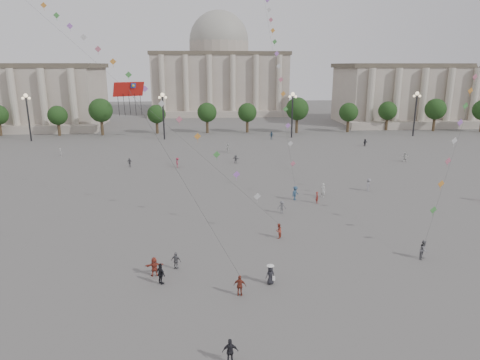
{
  "coord_description": "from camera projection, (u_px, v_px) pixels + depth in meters",
  "views": [
    {
      "loc": [
        -5.36,
        -29.7,
        16.67
      ],
      "look_at": [
        -2.0,
        12.0,
        5.42
      ],
      "focal_mm": 32.0,
      "sensor_mm": 36.0,
      "label": 1
    }
  ],
  "objects": [
    {
      "name": "person_crowd_16",
      "position": [
        129.0,
        162.0,
        72.35
      ],
      "size": [
        0.96,
        0.57,
        1.54
      ],
      "primitive_type": "imported",
      "rotation": [
        0.0,
        0.0,
        6.05
      ],
      "color": "#57565B",
      "rests_on": "ground"
    },
    {
      "name": "lamp_post_mid_east",
      "position": [
        292.0,
        106.0,
        99.97
      ],
      "size": [
        2.0,
        0.9,
        10.65
      ],
      "color": "#262628",
      "rests_on": "ground"
    },
    {
      "name": "person_crowd_4",
      "position": [
        228.0,
        148.0,
        84.34
      ],
      "size": [
        1.23,
        1.72,
        1.79
      ],
      "primitive_type": "imported",
      "rotation": [
        0.0,
        0.0,
        4.24
      ],
      "color": "silver",
      "rests_on": "ground"
    },
    {
      "name": "kite_flyer_2",
      "position": [
        424.0,
        250.0,
        37.85
      ],
      "size": [
        1.06,
        1.06,
        1.74
      ],
      "primitive_type": "imported",
      "rotation": [
        0.0,
        0.0,
        0.79
      ],
      "color": "slate",
      "rests_on": "ground"
    },
    {
      "name": "tourist_1",
      "position": [
        161.0,
        274.0,
        33.46
      ],
      "size": [
        0.98,
        1.05,
        1.73
      ],
      "primitive_type": "imported",
      "rotation": [
        0.0,
        0.0,
        2.28
      ],
      "color": "black",
      "rests_on": "ground"
    },
    {
      "name": "dragon_kite",
      "position": [
        130.0,
        100.0,
        30.69
      ],
      "size": [
        4.96,
        2.34,
        15.79
      ],
      "color": "#B11812",
      "rests_on": "ground"
    },
    {
      "name": "tourist_0",
      "position": [
        240.0,
        286.0,
        31.78
      ],
      "size": [
        1.03,
        0.64,
        1.64
      ],
      "primitive_type": "imported",
      "rotation": [
        0.0,
        0.0,
        2.88
      ],
      "color": "maroon",
      "rests_on": "ground"
    },
    {
      "name": "person_crowd_7",
      "position": [
        405.0,
        157.0,
        76.16
      ],
      "size": [
        1.63,
        0.6,
        1.73
      ],
      "primitive_type": "imported",
      "rotation": [
        0.0,
        0.0,
        3.08
      ],
      "color": "silver",
      "rests_on": "ground"
    },
    {
      "name": "tourist_2",
      "position": [
        154.0,
        267.0,
        34.81
      ],
      "size": [
        1.55,
        0.67,
        1.61
      ],
      "primitive_type": "imported",
      "rotation": [
        0.0,
        0.0,
        3.27
      ],
      "color": "#9F3B2B",
      "rests_on": "ground"
    },
    {
      "name": "person_crowd_19",
      "position": [
        369.0,
        185.0,
        58.4
      ],
      "size": [
        1.21,
        1.29,
        1.75
      ],
      "primitive_type": "imported",
      "rotation": [
        0.0,
        0.0,
        0.9
      ],
      "color": "slate",
      "rests_on": "ground"
    },
    {
      "name": "tourist_3",
      "position": [
        176.0,
        261.0,
        35.97
      ],
      "size": [
        0.95,
        0.69,
        1.5
      ],
      "primitive_type": "imported",
      "rotation": [
        0.0,
        0.0,
        2.73
      ],
      "color": "#5A5A5E",
      "rests_on": "ground"
    },
    {
      "name": "lamp_post_mid_west",
      "position": [
        163.0,
        107.0,
        97.64
      ],
      "size": [
        2.0,
        0.9,
        10.65
      ],
      "color": "#262628",
      "rests_on": "ground"
    },
    {
      "name": "lamp_post_far_west",
      "position": [
        27.0,
        108.0,
        95.32
      ],
      "size": [
        2.0,
        0.9,
        10.65
      ],
      "color": "#262628",
      "rests_on": "ground"
    },
    {
      "name": "person_crowd_18",
      "position": [
        317.0,
        197.0,
        53.26
      ],
      "size": [
        0.39,
        0.56,
        1.48
      ],
      "primitive_type": "imported",
      "rotation": [
        0.0,
        0.0,
        1.64
      ],
      "color": "maroon",
      "rests_on": "ground"
    },
    {
      "name": "kite_train_mid",
      "position": [
        266.0,
        1.0,
        70.62
      ],
      "size": [
        2.16,
        44.62,
        65.11
      ],
      "color": "#3F3F3F",
      "rests_on": "ground"
    },
    {
      "name": "kite_flyer_0",
      "position": [
        279.0,
        231.0,
        42.46
      ],
      "size": [
        0.87,
        0.93,
        1.52
      ],
      "primitive_type": "imported",
      "rotation": [
        0.0,
        0.0,
        4.17
      ],
      "color": "#9D3A2A",
      "rests_on": "ground"
    },
    {
      "name": "lamp_post_far_east",
      "position": [
        416.0,
        106.0,
        102.29
      ],
      "size": [
        2.0,
        0.9,
        10.65
      ],
      "color": "#262628",
      "rests_on": "ground"
    },
    {
      "name": "ground",
      "position": [
        278.0,
        286.0,
        33.33
      ],
      "size": [
        360.0,
        360.0,
        0.0
      ],
      "primitive_type": "plane",
      "color": "#585653",
      "rests_on": "ground"
    },
    {
      "name": "hall_central",
      "position": [
        219.0,
        72.0,
        154.03
      ],
      "size": [
        48.3,
        34.3,
        35.5
      ],
      "color": "#A39689",
      "rests_on": "ground"
    },
    {
      "name": "person_crowd_0",
      "position": [
        271.0,
        135.0,
        99.31
      ],
      "size": [
        1.17,
        0.79,
        1.84
      ],
      "primitive_type": "imported",
      "rotation": [
        0.0,
        0.0,
        0.35
      ],
      "color": "#2B4861",
      "rests_on": "ground"
    },
    {
      "name": "kite_train_west",
      "position": [
        78.0,
        37.0,
        52.98
      ],
      "size": [
        42.23,
        33.19,
        64.73
      ],
      "color": "#3F3F3F",
      "rests_on": "ground"
    },
    {
      "name": "kite_flyer_1",
      "position": [
        295.0,
        193.0,
        54.45
      ],
      "size": [
        1.33,
        1.3,
        1.83
      ],
      "primitive_type": "imported",
      "rotation": [
        0.0,
        0.0,
        0.74
      ],
      "color": "#2C4965",
      "rests_on": "ground"
    },
    {
      "name": "hall_east",
      "position": [
        475.0,
        94.0,
        127.34
      ],
      "size": [
        84.0,
        26.22,
        17.2
      ],
      "color": "#A39689",
      "rests_on": "ground"
    },
    {
      "name": "person_crowd_17",
      "position": [
        177.0,
        163.0,
        71.98
      ],
      "size": [
        0.76,
        1.15,
        1.67
      ],
      "primitive_type": "imported",
      "rotation": [
        0.0,
        0.0,
        1.71
      ],
      "color": "#9B2A3F",
      "rests_on": "ground"
    },
    {
      "name": "person_crowd_9",
      "position": [
        365.0,
        143.0,
        90.98
      ],
      "size": [
        1.42,
        1.14,
        1.52
      ],
      "primitive_type": "imported",
      "rotation": [
        0.0,
        0.0,
        0.58
      ],
      "color": "black",
      "rests_on": "ground"
    },
    {
      "name": "person_crowd_12",
      "position": [
        236.0,
        159.0,
        75.14
      ],
      "size": [
        1.37,
        1.18,
        1.49
      ],
      "primitive_type": "imported",
      "rotation": [
        0.0,
        0.0,
        2.5
      ],
      "color": "slate",
      "rests_on": "ground"
    },
    {
      "name": "hat_person",
      "position": [
        270.0,
        274.0,
        33.49
      ],
      "size": [
        0.84,
        0.68,
        1.69
      ],
      "color": "black",
      "rests_on": "ground"
    },
    {
      "name": "tourist_4",
      "position": [
        230.0,
        351.0,
        24.53
      ],
      "size": [
        0.93,
        0.41,
        1.57
      ],
      "primitive_type": "imported",
      "rotation": [
        0.0,
        0.0,
        3.12
      ],
      "color": "black",
      "rests_on": "ground"
    },
    {
      "name": "person_crowd_13",
      "position": [
        323.0,
        190.0,
        55.71
      ],
      "size": [
        0.78,
        0.8,
        1.85
      ],
      "primitive_type": "imported",
      "rotation": [
        0.0,
        0.0,
        2.3
      ],
      "color": "silver",
      "rests_on": "ground"
    },
    {
      "name": "person_crowd_10",
      "position": [
        61.0,
        153.0,
        80.12
      ],
      "size": [
        0.69,
        0.72,
        1.67
      ],
      "primitive_type": "imported",
      "rotation": [
        0.0,
        0.0,
        2.23
      ],
      "color": "#B4B4B0",
      "rests_on": "ground"
    },
    {
      "name": "person_crowd_6",
      "position": [
        282.0,
        207.0,
        49.56
      ],
      "size": [
        1.05,
        0.68,
        1.53
      ],
      "primitive_type": "imported",
      "rotation": [
        0.0,
        0.0,
        6.17
      ],
      "color": "#5D5D61",
      "rests_on": "ground"
    },
    {
      "name": "tree_row",
      "position": [
        227.0,
        112.0,
        107.01
      ],
      "size": [
        137.12,
        5.12,
        8.0
      ],
      "color": "#3A2C1D",
      "rests_on": "ground"
    }
  ]
}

